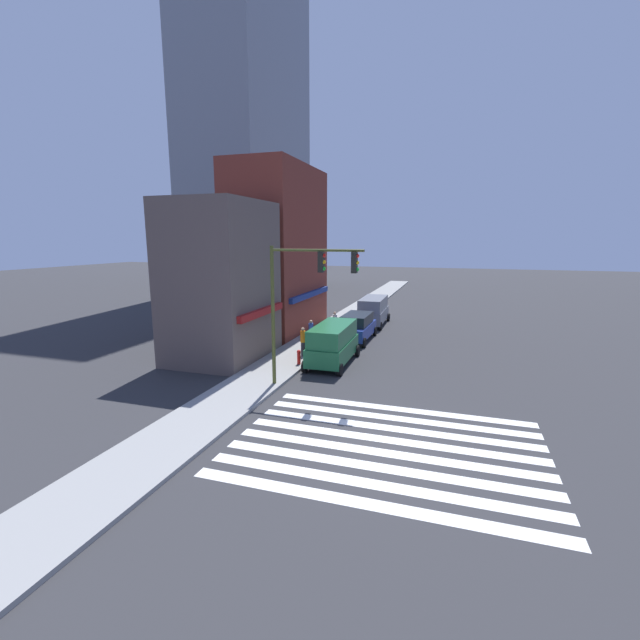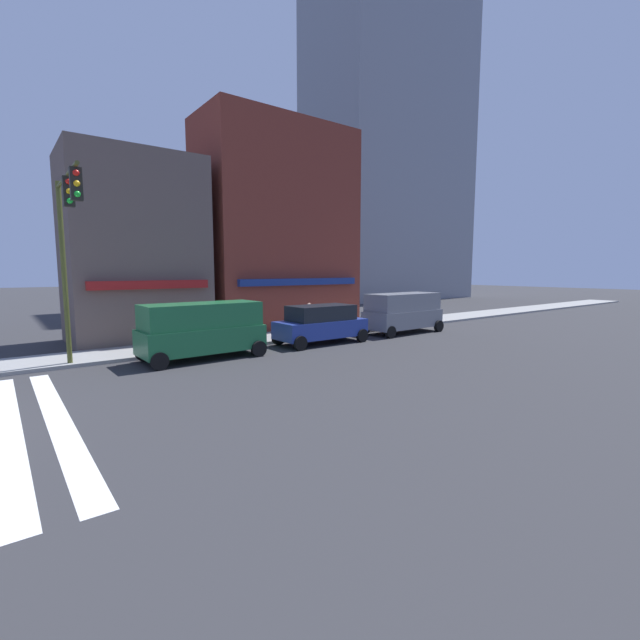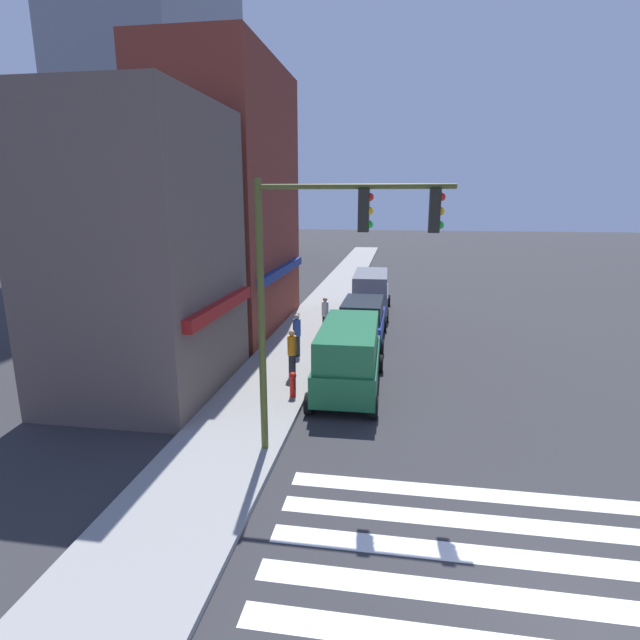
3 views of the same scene
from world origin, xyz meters
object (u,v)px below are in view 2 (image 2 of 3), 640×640
object	(u,v)px
van_grey	(403,311)
pedestrian_blue_shirt	(243,322)
pedestrian_orange_vest	(198,327)
traffic_signal	(67,233)
suv_blue	(321,323)
van_green	(202,328)
fire_hydrant	(162,342)
pedestrian_white_shirt	(309,318)

from	to	relation	value
van_grey	pedestrian_blue_shirt	size ratio (longest dim) A/B	2.85
van_grey	pedestrian_orange_vest	size ratio (longest dim) A/B	2.85
pedestrian_orange_vest	traffic_signal	bearing A→B (deg)	-12.97
suv_blue	van_green	bearing A→B (deg)	-179.47
traffic_signal	van_grey	distance (m)	17.35
suv_blue	fire_hydrant	bearing A→B (deg)	167.58
van_green	pedestrian_blue_shirt	xyz separation A→B (m)	(3.13, 2.45, -0.21)
suv_blue	van_grey	bearing A→B (deg)	0.53
fire_hydrant	van_grey	bearing A→B (deg)	-7.19
pedestrian_white_shirt	pedestrian_orange_vest	bearing A→B (deg)	43.66
van_green	pedestrian_white_shirt	world-z (taller)	van_green
van_green	van_grey	size ratio (longest dim) A/B	1.00
traffic_signal	pedestrian_blue_shirt	distance (m)	8.99
pedestrian_orange_vest	pedestrian_blue_shirt	distance (m)	2.51
pedestrian_blue_shirt	fire_hydrant	distance (m)	4.38
pedestrian_orange_vest	fire_hydrant	size ratio (longest dim) A/B	2.10
van_grey	pedestrian_orange_vest	bearing A→B (deg)	168.22
traffic_signal	van_green	distance (m)	5.92
pedestrian_blue_shirt	van_grey	bearing A→B (deg)	-31.21
van_green	van_grey	bearing A→B (deg)	-1.15
traffic_signal	pedestrian_blue_shirt	size ratio (longest dim) A/B	3.92
pedestrian_blue_shirt	fire_hydrant	bearing A→B (deg)	173.57
pedestrian_white_shirt	fire_hydrant	bearing A→B (deg)	47.21
traffic_signal	suv_blue	distance (m)	11.55
suv_blue	pedestrian_blue_shirt	size ratio (longest dim) A/B	2.67
traffic_signal	van_green	bearing A→B (deg)	-1.74
pedestrian_orange_vest	van_green	bearing A→B (deg)	39.55
van_grey	pedestrian_blue_shirt	bearing A→B (deg)	163.57
van_grey	pedestrian_white_shirt	size ratio (longest dim) A/B	2.85
traffic_signal	van_grey	world-z (taller)	traffic_signal
fire_hydrant	pedestrian_blue_shirt	bearing A→B (deg)	9.87
suv_blue	fire_hydrant	xyz separation A→B (m)	(-7.39, 1.70, -0.42)
pedestrian_orange_vest	pedestrian_blue_shirt	bearing A→B (deg)	154.25
pedestrian_orange_vest	pedestrian_white_shirt	size ratio (longest dim) A/B	1.00
traffic_signal	van_grey	bearing A→B (deg)	-0.48
traffic_signal	fire_hydrant	distance (m)	5.78
pedestrian_white_shirt	suv_blue	bearing A→B (deg)	118.79
suv_blue	pedestrian_white_shirt	distance (m)	1.92
pedestrian_orange_vest	pedestrian_white_shirt	xyz separation A→B (m)	(6.16, -0.28, 0.00)
van_green	suv_blue	distance (m)	6.23
suv_blue	fire_hydrant	size ratio (longest dim) A/B	5.60
traffic_signal	pedestrian_white_shirt	size ratio (longest dim) A/B	3.92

